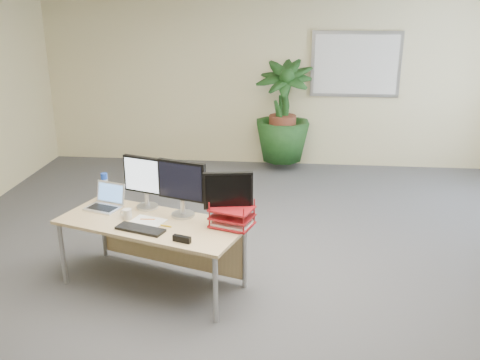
# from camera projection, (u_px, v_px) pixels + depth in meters

# --- Properties ---
(floor) EXTENTS (8.00, 8.00, 0.00)m
(floor) POSITION_uv_depth(u_px,v_px,m) (252.00, 299.00, 4.69)
(floor) COLOR #4C4C51
(floor) RESTS_ON ground
(back_wall) EXTENTS (7.00, 0.04, 2.70)m
(back_wall) POSITION_uv_depth(u_px,v_px,m) (273.00, 77.00, 8.00)
(back_wall) COLOR beige
(back_wall) RESTS_ON floor
(whiteboard) EXTENTS (1.30, 0.04, 0.95)m
(whiteboard) POSITION_uv_depth(u_px,v_px,m) (356.00, 64.00, 7.79)
(whiteboard) COLOR #A6A7AB
(whiteboard) RESTS_ON back_wall
(desk) EXTENTS (1.78, 1.17, 0.63)m
(desk) POSITION_uv_depth(u_px,v_px,m) (157.00, 231.00, 4.82)
(desk) COLOR tan
(desk) RESTS_ON floor
(floor_plant) EXTENTS (0.99, 0.99, 1.50)m
(floor_plant) POSITION_uv_depth(u_px,v_px,m) (283.00, 121.00, 7.90)
(floor_plant) COLOR #163B15
(floor_plant) RESTS_ON floor
(monitor_left) EXTENTS (0.44, 0.20, 0.50)m
(monitor_left) POSITION_uv_depth(u_px,v_px,m) (146.00, 179.00, 4.92)
(monitor_left) COLOR #ACACB1
(monitor_left) RESTS_ON desk
(monitor_right) EXTENTS (0.45, 0.21, 0.52)m
(monitor_right) POSITION_uv_depth(u_px,v_px,m) (182.00, 185.00, 4.73)
(monitor_right) COLOR #ACACB1
(monitor_right) RESTS_ON desk
(monitor_dark) EXTENTS (0.43, 0.19, 0.47)m
(monitor_dark) POSITION_uv_depth(u_px,v_px,m) (228.00, 195.00, 4.57)
(monitor_dark) COLOR #ACACB1
(monitor_dark) RESTS_ON desk
(laptop) EXTENTS (0.37, 0.35, 0.22)m
(laptop) POSITION_uv_depth(u_px,v_px,m) (106.00, 201.00, 5.01)
(laptop) COLOR silver
(laptop) RESTS_ON desk
(keyboard) EXTENTS (0.45, 0.27, 0.02)m
(keyboard) POSITION_uv_depth(u_px,v_px,m) (140.00, 229.00, 4.53)
(keyboard) COLOR black
(keyboard) RESTS_ON desk
(coffee_mug) EXTENTS (0.12, 0.08, 0.09)m
(coffee_mug) POSITION_uv_depth(u_px,v_px,m) (127.00, 214.00, 4.75)
(coffee_mug) COLOR silver
(coffee_mug) RESTS_ON desk
(spiral_notebook) EXTENTS (0.34, 0.29, 0.01)m
(spiral_notebook) POSITION_uv_depth(u_px,v_px,m) (147.00, 222.00, 4.68)
(spiral_notebook) COLOR white
(spiral_notebook) RESTS_ON desk
(orange_pen) EXTENTS (0.13, 0.02, 0.01)m
(orange_pen) POSITION_uv_depth(u_px,v_px,m) (148.00, 219.00, 4.72)
(orange_pen) COLOR orange
(orange_pen) RESTS_ON spiral_notebook
(yellow_highlighter) EXTENTS (0.11, 0.04, 0.01)m
(yellow_highlighter) POSITION_uv_depth(u_px,v_px,m) (166.00, 226.00, 4.60)
(yellow_highlighter) COLOR gold
(yellow_highlighter) RESTS_ON desk
(water_bottle) EXTENTS (0.07, 0.07, 0.27)m
(water_bottle) POSITION_uv_depth(u_px,v_px,m) (105.00, 187.00, 5.17)
(water_bottle) COLOR #AFBFCD
(water_bottle) RESTS_ON desk
(letter_tray) EXTENTS (0.41, 0.36, 0.16)m
(letter_tray) POSITION_uv_depth(u_px,v_px,m) (232.00, 218.00, 4.59)
(letter_tray) COLOR maroon
(letter_tray) RESTS_ON desk
(stapler) EXTENTS (0.16, 0.09, 0.05)m
(stapler) POSITION_uv_depth(u_px,v_px,m) (182.00, 239.00, 4.32)
(stapler) COLOR black
(stapler) RESTS_ON desk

